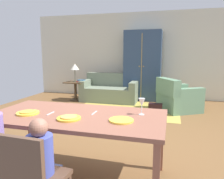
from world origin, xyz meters
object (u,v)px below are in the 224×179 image
at_px(plate_near_man, 28,113).
at_px(dining_chair_child, 30,178).
at_px(side_table, 75,88).
at_px(book_upper, 81,80).
at_px(dining_table, 76,120).
at_px(book_lower, 80,82).
at_px(plate_near_woman, 121,120).
at_px(armoire, 143,66).
at_px(person_child, 44,174).
at_px(wine_glass, 142,103).
at_px(armchair, 177,98).
at_px(table_lamp, 75,67).
at_px(plate_near_child, 69,118).
at_px(couch, 110,91).
at_px(handbag, 155,109).

bearing_deg(plate_near_man, dining_chair_child, -53.69).
distance_m(side_table, book_upper, 0.31).
relative_size(plate_near_man, book_upper, 1.14).
relative_size(dining_table, book_lower, 8.90).
height_order(plate_near_man, dining_chair_child, dining_chair_child).
bearing_deg(plate_near_woman, armoire, 94.81).
distance_m(plate_near_man, side_table, 4.16).
height_order(plate_near_man, person_child, person_child).
height_order(wine_glass, armoire, armoire).
relative_size(wine_glass, armchair, 0.16).
height_order(plate_near_woman, book_upper, plate_near_woman).
distance_m(table_lamp, book_lower, 0.46).
xyz_separation_m(book_lower, book_upper, (-0.00, 0.07, 0.03)).
xyz_separation_m(dining_chair_child, person_child, (0.01, 0.17, -0.06)).
xyz_separation_m(dining_chair_child, side_table, (-1.79, 4.67, -0.11)).
relative_size(plate_near_man, person_child, 0.27).
bearing_deg(plate_near_woman, book_upper, 118.46).
bearing_deg(wine_glass, book_lower, 122.60).
xyz_separation_m(dining_chair_child, armchair, (1.18, 4.24, -0.17)).
xyz_separation_m(plate_near_child, plate_near_woman, (0.54, 0.08, 0.00)).
bearing_deg(armoire, armchair, -46.99).
bearing_deg(armchair, side_table, 171.81).
xyz_separation_m(plate_near_man, couch, (-0.22, 4.20, -0.47)).
distance_m(armchair, book_lower, 2.83).
xyz_separation_m(armoire, side_table, (-1.94, -0.68, -0.67)).
bearing_deg(plate_near_man, plate_near_woman, 1.06).
height_order(plate_near_man, armchair, armchair).
relative_size(armoire, book_lower, 9.55).
xyz_separation_m(dining_table, book_lower, (-1.60, 3.79, -0.10)).
xyz_separation_m(plate_near_man, armoire, (0.69, 4.62, 0.28)).
xyz_separation_m(couch, armchair, (1.94, -0.69, 0.01)).
distance_m(plate_near_woman, armchair, 3.58).
relative_size(book_lower, book_upper, 1.00).
distance_m(dining_table, armoire, 4.52).
relative_size(couch, side_table, 2.87).
height_order(side_table, book_lower, book_lower).
height_order(dining_table, book_upper, dining_table).
bearing_deg(person_child, plate_near_man, 134.08).
bearing_deg(book_upper, plate_near_man, -74.96).
bearing_deg(book_upper, plate_near_woman, -61.54).
height_order(plate_near_child, book_lower, plate_near_child).
distance_m(plate_near_man, plate_near_child, 0.54).
relative_size(plate_near_man, wine_glass, 1.34).
bearing_deg(plate_near_child, side_table, 114.10).
bearing_deg(dining_chair_child, plate_near_woman, 54.04).
xyz_separation_m(wine_glass, person_child, (-0.70, -0.86, -0.46)).
relative_size(dining_table, armoire, 0.93).
xyz_separation_m(table_lamp, book_lower, (0.19, -0.04, -0.41)).
bearing_deg(table_lamp, armoire, 19.17).
bearing_deg(plate_near_man, handbag, 68.23).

